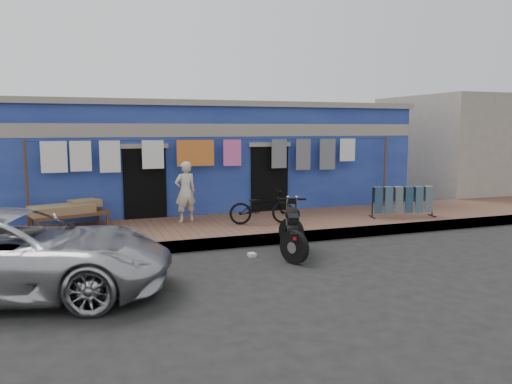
{
  "coord_description": "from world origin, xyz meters",
  "views": [
    {
      "loc": [
        -3.86,
        -8.7,
        2.62
      ],
      "look_at": [
        0.0,
        2.0,
        1.15
      ],
      "focal_mm": 35.0,
      "sensor_mm": 36.0,
      "label": 1
    }
  ],
  "objects_px": {
    "car": "(13,252)",
    "seated_person": "(185,192)",
    "jeans_rack": "(403,201)",
    "motorcycle": "(293,228)",
    "charpoy": "(70,215)",
    "bicycle": "(262,203)"
  },
  "relations": [
    {
      "from": "bicycle",
      "to": "car",
      "type": "bearing_deg",
      "value": 130.35
    },
    {
      "from": "seated_person",
      "to": "motorcycle",
      "type": "height_order",
      "value": "seated_person"
    },
    {
      "from": "motorcycle",
      "to": "car",
      "type": "bearing_deg",
      "value": -148.96
    },
    {
      "from": "jeans_rack",
      "to": "seated_person",
      "type": "bearing_deg",
      "value": 166.91
    },
    {
      "from": "motorcycle",
      "to": "jeans_rack",
      "type": "xyz_separation_m",
      "value": [
        4.0,
        1.79,
        0.11
      ]
    },
    {
      "from": "charpoy",
      "to": "car",
      "type": "bearing_deg",
      "value": -100.79
    },
    {
      "from": "car",
      "to": "bicycle",
      "type": "distance_m",
      "value": 6.06
    },
    {
      "from": "car",
      "to": "seated_person",
      "type": "bearing_deg",
      "value": -27.02
    },
    {
      "from": "seated_person",
      "to": "charpoy",
      "type": "distance_m",
      "value": 2.8
    },
    {
      "from": "motorcycle",
      "to": "jeans_rack",
      "type": "bearing_deg",
      "value": 45.63
    },
    {
      "from": "car",
      "to": "motorcycle",
      "type": "height_order",
      "value": "car"
    },
    {
      "from": "charpoy",
      "to": "jeans_rack",
      "type": "height_order",
      "value": "jeans_rack"
    },
    {
      "from": "jeans_rack",
      "to": "car",
      "type": "bearing_deg",
      "value": -163.87
    },
    {
      "from": "car",
      "to": "seated_person",
      "type": "relative_size",
      "value": 3.24
    },
    {
      "from": "car",
      "to": "jeans_rack",
      "type": "bearing_deg",
      "value": -58.94
    },
    {
      "from": "bicycle",
      "to": "jeans_rack",
      "type": "bearing_deg",
      "value": -84.87
    },
    {
      "from": "charpoy",
      "to": "bicycle",
      "type": "bearing_deg",
      "value": -14.26
    },
    {
      "from": "charpoy",
      "to": "jeans_rack",
      "type": "xyz_separation_m",
      "value": [
        8.34,
        -1.5,
        0.12
      ]
    },
    {
      "from": "seated_person",
      "to": "bicycle",
      "type": "height_order",
      "value": "seated_person"
    },
    {
      "from": "seated_person",
      "to": "jeans_rack",
      "type": "relative_size",
      "value": 0.85
    },
    {
      "from": "seated_person",
      "to": "charpoy",
      "type": "relative_size",
      "value": 0.78
    },
    {
      "from": "car",
      "to": "charpoy",
      "type": "distance_m",
      "value": 4.22
    }
  ]
}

